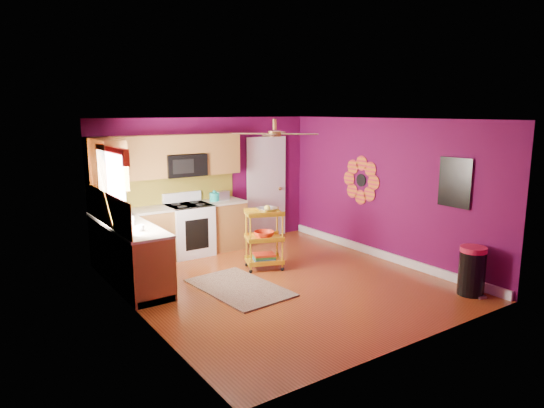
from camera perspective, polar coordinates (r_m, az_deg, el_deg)
ground at (r=7.64m, az=1.16°, el=-9.15°), size 5.00×5.00×0.00m
room_envelope at (r=7.26m, az=1.38°, el=3.09°), size 4.54×5.04×2.52m
lower_cabinets at (r=8.45m, az=-13.61°, el=-4.40°), size 2.81×2.31×0.94m
electric_range at (r=9.05m, az=-9.72°, el=-2.91°), size 0.76×0.66×1.13m
upper_cabinetry at (r=8.57m, az=-14.22°, el=5.08°), size 2.80×2.30×1.26m
left_window at (r=7.22m, az=-18.38°, el=3.32°), size 0.08×1.35×1.08m
panel_door at (r=10.10m, az=-0.68°, el=1.82°), size 0.95×0.11×2.15m
right_wall_art at (r=8.52m, az=14.88°, el=2.60°), size 0.04×2.74×1.04m
ceiling_fan at (r=7.35m, az=0.31°, el=8.34°), size 1.01×1.01×0.26m
shag_rug at (r=7.39m, az=-3.88°, el=-9.79°), size 1.13×1.70×0.02m
rolling_cart at (r=8.10m, az=-0.87°, el=-3.85°), size 0.72×0.62×1.09m
trash_can at (r=7.60m, az=22.46°, el=-7.28°), size 0.46×0.46×0.71m
teal_kettle at (r=9.22m, az=-6.80°, el=0.86°), size 0.18×0.18×0.21m
toaster at (r=9.29m, az=-5.83°, el=1.00°), size 0.22×0.15×0.18m
soap_bottle_a at (r=7.51m, az=-16.38°, el=-1.66°), size 0.09×0.09×0.21m
soap_bottle_b at (r=7.72m, az=-16.24°, el=-1.54°), size 0.12×0.12×0.15m
counter_dish at (r=8.13m, az=-17.95°, el=-1.35°), size 0.23×0.23×0.06m
counter_cup at (r=7.13m, az=-15.26°, el=-2.74°), size 0.12×0.12×0.09m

